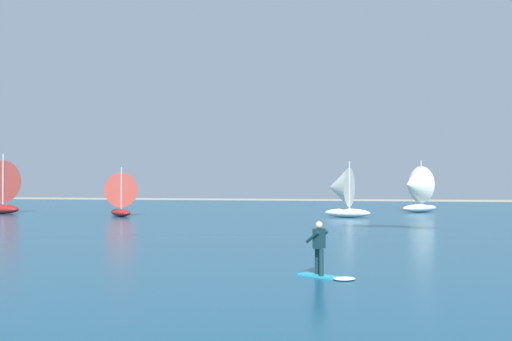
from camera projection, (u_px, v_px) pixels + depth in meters
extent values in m
cube|color=navy|center=(317.00, 218.00, 51.82)|extent=(160.00, 90.00, 0.10)
cube|color=#26B2CC|center=(319.00, 276.00, 19.26)|extent=(1.41, 1.14, 0.05)
cylinder|color=#143338|center=(321.00, 263.00, 19.06)|extent=(0.14, 0.14, 0.80)
cylinder|color=#143338|center=(317.00, 261.00, 19.48)|extent=(0.14, 0.14, 0.80)
cube|color=#143338|center=(319.00, 238.00, 19.28)|extent=(0.38, 0.42, 0.60)
sphere|color=beige|center=(319.00, 225.00, 19.29)|extent=(0.22, 0.22, 0.22)
cylinder|color=#143338|center=(312.00, 237.00, 19.19)|extent=(0.47, 0.35, 0.39)
cylinder|color=#143338|center=(322.00, 236.00, 19.50)|extent=(0.47, 0.35, 0.39)
ellipsoid|color=white|center=(344.00, 279.00, 18.59)|extent=(0.89, 0.92, 0.08)
ellipsoid|color=white|center=(347.00, 213.00, 51.60)|extent=(4.02, 2.19, 0.72)
cylinder|color=silver|center=(349.00, 185.00, 51.56)|extent=(0.12, 0.12, 3.82)
cone|color=silver|center=(339.00, 187.00, 51.91)|extent=(2.39, 3.51, 3.21)
ellipsoid|color=maroon|center=(1.00, 209.00, 57.64)|extent=(4.81, 3.17, 0.85)
cylinder|color=silver|center=(3.00, 179.00, 57.58)|extent=(0.14, 0.14, 4.55)
ellipsoid|color=silver|center=(420.00, 208.00, 60.27)|extent=(4.02, 3.79, 0.77)
cylinder|color=silver|center=(421.00, 182.00, 60.41)|extent=(0.13, 0.13, 4.12)
cone|color=silver|center=(414.00, 185.00, 59.96)|extent=(3.64, 3.78, 3.46)
ellipsoid|color=maroon|center=(121.00, 213.00, 52.93)|extent=(3.20, 3.34, 0.65)
cylinder|color=silver|center=(121.00, 188.00, 52.83)|extent=(0.11, 0.11, 3.45)
cone|color=#D84C3F|center=(118.00, 190.00, 53.47)|extent=(3.15, 3.06, 2.89)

